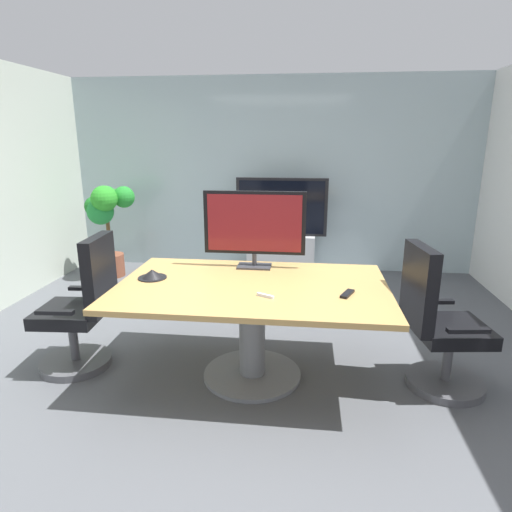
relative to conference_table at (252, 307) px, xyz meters
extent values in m
plane|color=#515459|center=(-0.12, 0.18, -0.58)|extent=(6.69, 6.69, 0.00)
cube|color=#9EB2B7|center=(-0.12, 3.02, 0.73)|extent=(5.61, 0.10, 2.61)
cube|color=#B2894C|center=(0.00, 0.00, 0.16)|extent=(2.00, 1.24, 0.04)
cylinder|color=slate|center=(0.00, 0.00, -0.22)|extent=(0.20, 0.20, 0.72)
cylinder|color=slate|center=(0.00, 0.00, -0.56)|extent=(0.76, 0.76, 0.03)
cylinder|color=#4C4C51|center=(-1.46, -0.01, -0.55)|extent=(0.56, 0.56, 0.06)
cylinder|color=#4C4C51|center=(-1.46, -0.01, -0.34)|extent=(0.07, 0.07, 0.36)
cube|color=black|center=(-1.46, -0.01, -0.12)|extent=(0.51, 0.51, 0.10)
cube|color=black|center=(-1.19, 0.00, 0.21)|extent=(0.12, 0.46, 0.60)
cube|color=black|center=(-1.45, 0.25, 0.00)|extent=(0.28, 0.07, 0.03)
cube|color=black|center=(-1.42, -0.27, 0.00)|extent=(0.28, 0.07, 0.03)
cylinder|color=#4C4C51|center=(1.46, 0.02, -0.55)|extent=(0.56, 0.56, 0.06)
cylinder|color=#4C4C51|center=(1.46, 0.02, -0.34)|extent=(0.07, 0.07, 0.36)
cube|color=black|center=(1.46, 0.02, -0.12)|extent=(0.54, 0.54, 0.10)
cube|color=black|center=(1.19, -0.02, 0.21)|extent=(0.15, 0.46, 0.60)
cube|color=black|center=(1.47, -0.24, 0.00)|extent=(0.28, 0.09, 0.03)
cube|color=black|center=(1.40, 0.27, 0.00)|extent=(0.28, 0.09, 0.03)
cube|color=#333338|center=(-0.04, 0.44, 0.19)|extent=(0.28, 0.18, 0.02)
cylinder|color=#333338|center=(-0.04, 0.44, 0.25)|extent=(0.04, 0.04, 0.10)
cube|color=black|center=(-0.04, 0.45, 0.56)|extent=(0.84, 0.04, 0.52)
cube|color=maroon|center=(-0.04, 0.43, 0.56)|extent=(0.77, 0.01, 0.47)
cube|color=#B7BABC|center=(0.06, 2.67, -0.30)|extent=(0.90, 0.36, 0.55)
cube|color=black|center=(0.06, 2.65, 0.35)|extent=(1.20, 0.06, 0.76)
cube|color=black|center=(0.06, 2.62, 0.35)|extent=(1.12, 0.01, 0.69)
cylinder|color=brown|center=(-2.21, 2.32, -0.43)|extent=(0.34, 0.34, 0.30)
cylinder|color=brown|center=(-2.21, 2.32, -0.06)|extent=(0.05, 0.05, 0.44)
sphere|color=#22832A|center=(-1.98, 2.36, 0.49)|extent=(0.28, 0.28, 0.28)
sphere|color=#2B722C|center=(-2.15, 2.43, 0.48)|extent=(0.22, 0.22, 0.22)
sphere|color=#17932D|center=(-2.27, 2.47, 0.48)|extent=(0.27, 0.27, 0.27)
sphere|color=#1A6921|center=(-2.38, 2.34, 0.36)|extent=(0.27, 0.27, 0.27)
sphere|color=#208436|center=(-2.24, 2.20, 0.32)|extent=(0.34, 0.34, 0.34)
sphere|color=green|center=(-2.15, 2.15, 0.49)|extent=(0.33, 0.33, 0.33)
cone|color=black|center=(-0.79, 0.05, 0.22)|extent=(0.19, 0.19, 0.07)
cylinder|color=black|center=(-0.79, 0.05, 0.19)|extent=(0.22, 0.22, 0.01)
cube|color=black|center=(0.68, -0.15, 0.19)|extent=(0.11, 0.18, 0.02)
cube|color=silver|center=(0.12, -0.25, 0.19)|extent=(0.12, 0.08, 0.02)
camera|label=1|loc=(0.38, -3.00, 1.23)|focal=30.27mm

